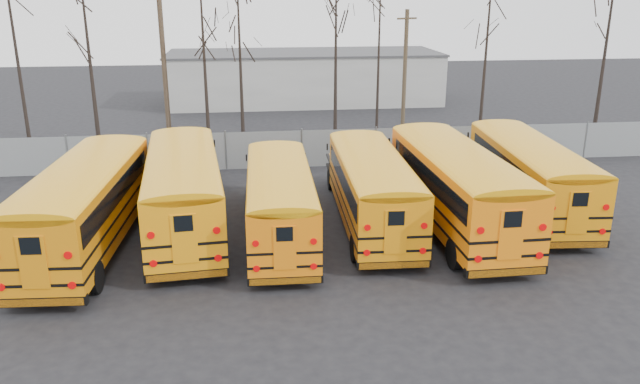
{
  "coord_description": "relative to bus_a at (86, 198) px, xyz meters",
  "views": [
    {
      "loc": [
        -2.87,
        -20.1,
        9.2
      ],
      "look_at": [
        -0.13,
        2.78,
        1.6
      ],
      "focal_mm": 35.0,
      "sensor_mm": 36.0,
      "label": 1
    }
  ],
  "objects": [
    {
      "name": "ground",
      "position": [
        8.76,
        -2.11,
        -1.91
      ],
      "size": [
        120.0,
        120.0,
        0.0
      ],
      "primitive_type": "plane",
      "color": "black",
      "rests_on": "ground"
    },
    {
      "name": "distant_building",
      "position": [
        10.76,
        29.89,
        0.09
      ],
      "size": [
        22.0,
        8.0,
        4.0
      ],
      "primitive_type": "cube",
      "color": "#B9B8B4",
      "rests_on": "ground"
    },
    {
      "name": "fence",
      "position": [
        8.76,
        9.89,
        -0.91
      ],
      "size": [
        40.0,
        0.04,
        2.0
      ],
      "primitive_type": "cube",
      "color": "gray",
      "rests_on": "ground"
    },
    {
      "name": "tree_4",
      "position": [
        5.66,
        12.01,
        2.75
      ],
      "size": [
        0.26,
        0.26,
        9.34
      ],
      "primitive_type": "cone",
      "color": "black",
      "rests_on": "ground"
    },
    {
      "name": "tree_2",
      "position": [
        -2.34,
        12.9,
        2.97
      ],
      "size": [
        0.26,
        0.26,
        9.77
      ],
      "primitive_type": "cone",
      "color": "black",
      "rests_on": "ground"
    },
    {
      "name": "utility_pole_left",
      "position": [
        1.36,
        14.33,
        2.82
      ],
      "size": [
        1.58,
        0.66,
        9.21
      ],
      "rotation": [
        0.0,
        0.0,
        0.34
      ],
      "color": "#453627",
      "rests_on": "ground"
    },
    {
      "name": "tree_5",
      "position": [
        11.14,
        14.1,
        2.9
      ],
      "size": [
        0.26,
        0.26,
        9.63
      ],
      "primitive_type": "cone",
      "color": "black",
      "rests_on": "ground"
    },
    {
      "name": "bus_a",
      "position": [
        0.0,
        0.0,
        0.0
      ],
      "size": [
        3.36,
        11.81,
        3.27
      ],
      "rotation": [
        0.0,
        0.0,
        -0.06
      ],
      "color": "black",
      "rests_on": "ground"
    },
    {
      "name": "bus_d",
      "position": [
        10.72,
        0.99,
        -0.13
      ],
      "size": [
        2.85,
        10.94,
        3.04
      ],
      "rotation": [
        0.0,
        0.0,
        -0.03
      ],
      "color": "black",
      "rests_on": "ground"
    },
    {
      "name": "tree_1",
      "position": [
        -5.98,
        12.75,
        4.37
      ],
      "size": [
        0.26,
        0.26,
        12.58
      ],
      "primitive_type": "cone",
      "color": "black",
      "rests_on": "ground"
    },
    {
      "name": "tree_8",
      "position": [
        27.66,
        14.01,
        3.54
      ],
      "size": [
        0.26,
        0.26,
        10.91
      ],
      "primitive_type": "cone",
      "color": "black",
      "rests_on": "ground"
    },
    {
      "name": "bus_b",
      "position": [
        3.36,
        1.26,
        -0.0
      ],
      "size": [
        3.71,
        11.84,
        3.26
      ],
      "rotation": [
        0.0,
        0.0,
        0.09
      ],
      "color": "black",
      "rests_on": "ground"
    },
    {
      "name": "bus_f",
      "position": [
        17.69,
        2.01,
        -0.08
      ],
      "size": [
        3.4,
        11.34,
        3.13
      ],
      "rotation": [
        0.0,
        0.0,
        -0.08
      ],
      "color": "black",
      "rests_on": "ground"
    },
    {
      "name": "utility_pole_right",
      "position": [
        15.57,
        15.24,
        2.17
      ],
      "size": [
        1.33,
        0.68,
        7.95
      ],
      "rotation": [
        0.0,
        0.0,
        0.42
      ],
      "color": "#493B29",
      "rests_on": "ground"
    },
    {
      "name": "bus_c",
      "position": [
        7.01,
        0.08,
        -0.21
      ],
      "size": [
        2.61,
        10.44,
        2.91
      ],
      "rotation": [
        0.0,
        0.0,
        -0.02
      ],
      "color": "black",
      "rests_on": "ground"
    },
    {
      "name": "tree_7",
      "position": [
        19.39,
        12.11,
        3.11
      ],
      "size": [
        0.26,
        0.26,
        10.05
      ],
      "primitive_type": "cone",
      "color": "black",
      "rests_on": "ground"
    },
    {
      "name": "tree_6",
      "position": [
        13.62,
        13.85,
        3.35
      ],
      "size": [
        0.26,
        0.26,
        10.52
      ],
      "primitive_type": "cone",
      "color": "black",
      "rests_on": "ground"
    },
    {
      "name": "tree_3",
      "position": [
        3.8,
        11.41,
        3.0
      ],
      "size": [
        0.26,
        0.26,
        9.82
      ],
      "primitive_type": "cone",
      "color": "black",
      "rests_on": "ground"
    },
    {
      "name": "bus_e",
      "position": [
        13.93,
        0.41,
        0.04
      ],
      "size": [
        2.94,
        11.99,
        3.34
      ],
      "rotation": [
        0.0,
        0.0,
        0.02
      ],
      "color": "black",
      "rests_on": "ground"
    }
  ]
}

